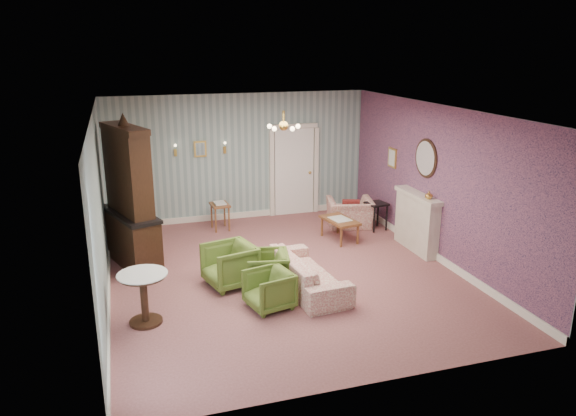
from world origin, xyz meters
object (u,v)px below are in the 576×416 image
object	(u,v)px
olive_chair_b	(267,269)
pedestal_table	(144,298)
olive_chair_a	(269,288)
coffee_table	(340,229)
side_table_black	(376,216)
olive_chair_c	(230,263)
sofa_chintz	(307,266)
wingback_chair	(350,208)
dresser	(128,193)
fireplace	(417,222)

from	to	relation	value
olive_chair_b	pedestal_table	bearing A→B (deg)	-61.37
olive_chair_b	pedestal_table	distance (m)	2.12
olive_chair_b	pedestal_table	world-z (taller)	pedestal_table
olive_chair_a	coffee_table	bearing A→B (deg)	125.71
coffee_table	side_table_black	bearing A→B (deg)	20.39
olive_chair_a	olive_chair_b	distance (m)	0.72
olive_chair_c	coffee_table	distance (m)	3.07
sofa_chintz	side_table_black	xyz separation A→B (m)	(2.46, 2.44, -0.08)
wingback_chair	dresser	bearing A→B (deg)	22.78
wingback_chair	dresser	xyz separation A→B (m)	(-4.73, -0.82, 0.95)
olive_chair_b	coffee_table	world-z (taller)	olive_chair_b
coffee_table	pedestal_table	bearing A→B (deg)	-148.65
fireplace	side_table_black	xyz separation A→B (m)	(-0.21, 1.35, -0.27)
olive_chair_a	sofa_chintz	world-z (taller)	sofa_chintz
coffee_table	side_table_black	xyz separation A→B (m)	(1.02, 0.38, 0.08)
sofa_chintz	pedestal_table	size ratio (longest dim) A/B	2.53
olive_chair_b	olive_chair_c	distance (m)	0.65
sofa_chintz	dresser	size ratio (longest dim) A/B	0.73
side_table_black	pedestal_table	size ratio (longest dim) A/B	0.78
olive_chair_b	fireplace	xyz separation A→B (m)	(3.30, 0.89, 0.23)
olive_chair_b	sofa_chintz	xyz separation A→B (m)	(0.63, -0.20, 0.04)
fireplace	olive_chair_b	bearing A→B (deg)	-164.96
wingback_chair	side_table_black	bearing A→B (deg)	153.64
olive_chair_c	olive_chair_b	bearing A→B (deg)	47.59
coffee_table	wingback_chair	bearing A→B (deg)	53.53
wingback_chair	dresser	world-z (taller)	dresser
fireplace	pedestal_table	size ratio (longest dim) A/B	1.77
dresser	side_table_black	bearing A→B (deg)	-14.42
olive_chair_b	olive_chair_a	bearing A→B (deg)	-1.63
olive_chair_a	fireplace	xyz separation A→B (m)	(3.46, 1.59, 0.25)
sofa_chintz	fireplace	world-z (taller)	fireplace
olive_chair_a	coffee_table	distance (m)	3.40
olive_chair_c	sofa_chintz	size ratio (longest dim) A/B	0.40
olive_chair_b	side_table_black	distance (m)	3.82
olive_chair_c	dresser	distance (m)	2.35
olive_chair_b	coffee_table	size ratio (longest dim) A/B	0.79
fireplace	coffee_table	xyz separation A→B (m)	(-1.23, 0.97, -0.35)
olive_chair_b	fireplace	size ratio (longest dim) A/B	0.51
coffee_table	pedestal_table	distance (m)	4.80
fireplace	side_table_black	world-z (taller)	fireplace
olive_chair_a	fireplace	distance (m)	3.82
olive_chair_a	dresser	size ratio (longest dim) A/B	0.24
olive_chair_c	wingback_chair	distance (m)	3.95
olive_chair_a	side_table_black	size ratio (longest dim) A/B	1.08
sofa_chintz	coffee_table	size ratio (longest dim) A/B	2.22
sofa_chintz	pedestal_table	bearing A→B (deg)	94.41
olive_chair_a	olive_chair_b	size ratio (longest dim) A/B	0.94
wingback_chair	coffee_table	xyz separation A→B (m)	(-0.56, -0.76, -0.20)
olive_chair_a	fireplace	bearing A→B (deg)	101.41
wingback_chair	pedestal_table	distance (m)	5.68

